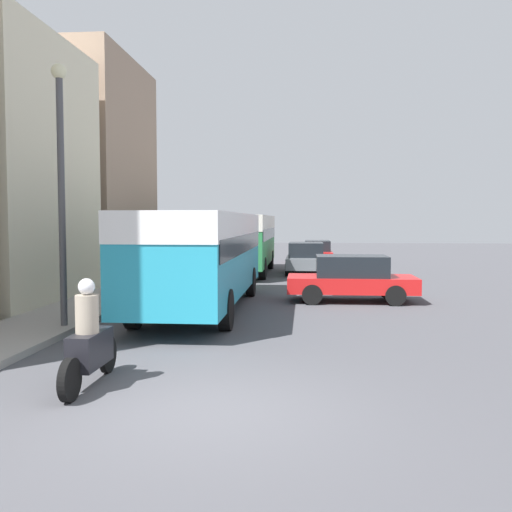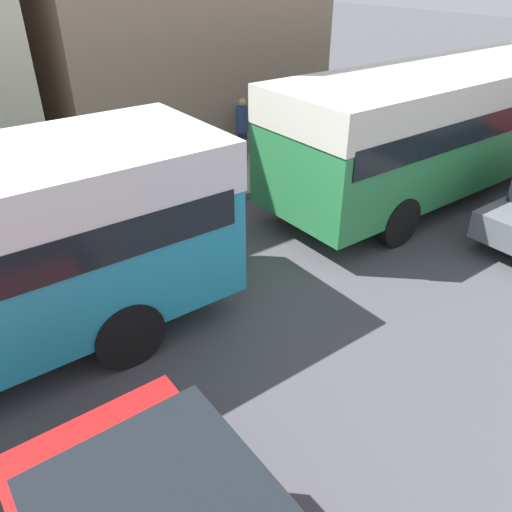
{
  "view_description": "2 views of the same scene",
  "coord_description": "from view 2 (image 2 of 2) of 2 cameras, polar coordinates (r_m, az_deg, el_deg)",
  "views": [
    {
      "loc": [
        1.34,
        -7.57,
        2.63
      ],
      "look_at": [
        -0.49,
        13.64,
        1.3
      ],
      "focal_mm": 40.0,
      "sensor_mm": 36.0,
      "label": 1
    },
    {
      "loc": [
        4.73,
        10.33,
        4.91
      ],
      "look_at": [
        -0.54,
        14.25,
        0.94
      ],
      "focal_mm": 35.0,
      "sensor_mm": 36.0,
      "label": 2
    }
  ],
  "objects": [
    {
      "name": "bus_following",
      "position": [
        12.43,
        21.09,
        15.02
      ],
      "size": [
        2.66,
        9.19,
        2.88
      ],
      "color": "#2D8447",
      "rests_on": "ground_plane"
    },
    {
      "name": "pedestrian_near_curb",
      "position": [
        13.52,
        -1.58,
        14.28
      ],
      "size": [
        0.33,
        0.33,
        1.65
      ],
      "color": "#232838",
      "rests_on": "sidewalk"
    }
  ]
}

